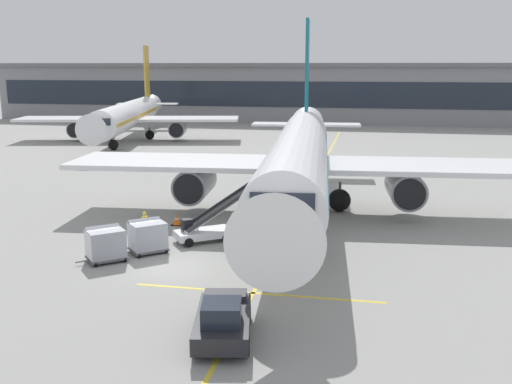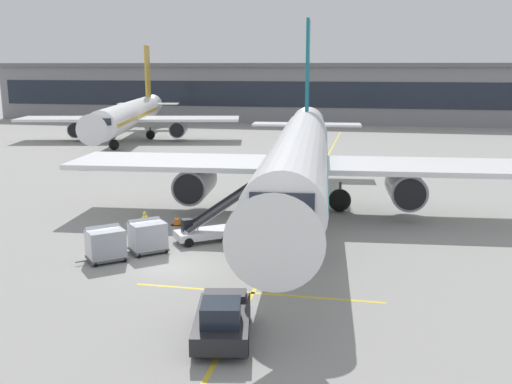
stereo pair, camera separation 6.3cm
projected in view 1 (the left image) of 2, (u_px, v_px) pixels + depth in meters
name	position (u px, v px, depth m)	size (l,w,h in m)	color
ground_plane	(172.00, 267.00, 31.45)	(600.00, 600.00, 0.00)	gray
parked_airplane	(299.00, 158.00, 42.07)	(33.36, 43.52, 14.88)	white
belt_loader	(207.00, 226.00, 35.94)	(4.89, 4.00, 3.39)	silver
baggage_cart_lead	(147.00, 236.00, 33.72)	(2.58, 2.52, 1.91)	#515156
baggage_cart_second	(105.00, 243.00, 32.23)	(2.58, 2.52, 1.91)	#515156
pushback_tug	(223.00, 320.00, 22.97)	(2.88, 4.71, 1.83)	#232328
ground_crew_by_loader	(142.00, 238.00, 33.25)	(0.40, 0.50, 1.74)	#333847
ground_crew_by_carts	(145.00, 223.00, 36.31)	(0.26, 0.57, 1.74)	#333847
safety_cone_engine_keepout	(177.00, 220.00, 39.65)	(0.69, 0.69, 0.77)	black
apron_guidance_line_lead_in	(295.00, 215.00, 42.24)	(0.20, 110.00, 0.01)	yellow
apron_guidance_line_stop_bar	(257.00, 293.00, 27.81)	(12.00, 0.20, 0.01)	yellow
terminal_building	(284.00, 92.00, 117.04)	(112.00, 21.32, 10.95)	gray
distant_airplane	(128.00, 116.00, 84.06)	(31.88, 40.83, 13.75)	white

